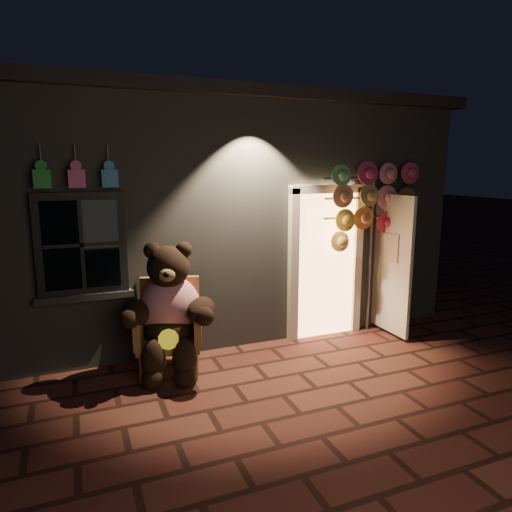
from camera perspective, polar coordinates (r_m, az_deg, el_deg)
ground at (r=5.16m, az=3.38°, el=-16.98°), size 60.00×60.00×0.00m
shop_building at (r=8.37m, az=-8.31°, el=6.18°), size 7.30×5.95×3.51m
wicker_armchair at (r=5.67m, az=-10.72°, el=-8.50°), size 0.90×0.85×1.10m
teddy_bear at (r=5.46m, az=-10.76°, el=-6.76°), size 1.12×1.01×1.60m
hat_rack at (r=6.72m, az=14.47°, el=6.46°), size 1.50×0.22×2.47m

